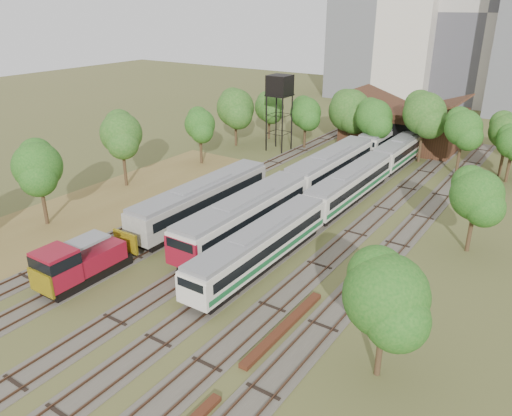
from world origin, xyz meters
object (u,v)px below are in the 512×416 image
Objects in this scene: railcar_red_set at (293,189)px; shunter_locomotive at (77,264)px; railcar_green_set at (350,185)px; water_tower at (280,87)px.

railcar_red_set is 22.95m from shunter_locomotive.
railcar_red_set is 6.68m from railcar_green_set.
water_tower is at bearing 125.39° from railcar_red_set.
shunter_locomotive is (-6.00, -22.15, -0.41)m from railcar_red_set.
railcar_red_set is 23.05m from water_tower.
railcar_green_set is at bearing -36.96° from water_tower.
water_tower is (-6.74, 40.09, 7.27)m from shunter_locomotive.
shunter_locomotive reaches higher than railcar_green_set.
railcar_red_set is 3.26× the size of water_tower.
shunter_locomotive is at bearing -80.45° from water_tower.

